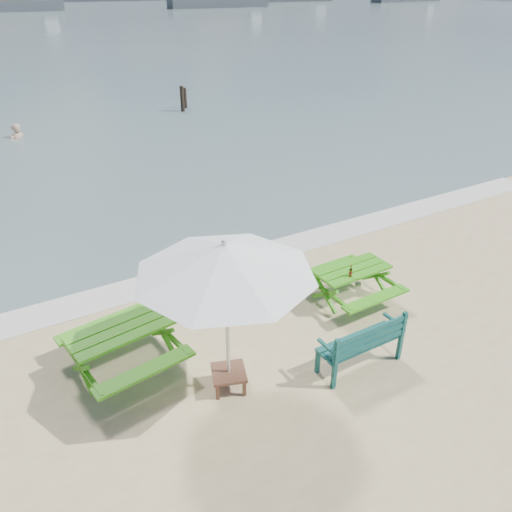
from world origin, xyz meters
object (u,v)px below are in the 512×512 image
patio_umbrella (225,259)px  park_bench (359,352)px  side_table (229,379)px  picnic_table_left (124,349)px  beer_bottle (350,273)px  picnic_table_right (351,285)px  swimmer (19,146)px

patio_umbrella → park_bench: bearing=-16.2°
park_bench → side_table: bearing=163.8°
picnic_table_left → side_table: size_ratio=3.09×
side_table → beer_bottle: 3.22m
picnic_table_left → picnic_table_right: (4.56, -0.30, -0.03)m
side_table → swimmer: bearing=92.9°
picnic_table_left → swimmer: size_ratio=1.09×
picnic_table_left → patio_umbrella: bearing=-45.8°
side_table → patio_umbrella: patio_umbrella is taller
side_table → patio_umbrella: size_ratio=0.20×
picnic_table_right → patio_umbrella: 3.98m
park_bench → side_table: park_bench is taller
picnic_table_left → patio_umbrella: 2.68m
patio_umbrella → swimmer: bearing=92.9°
picnic_table_right → patio_umbrella: patio_umbrella is taller
beer_bottle → picnic_table_right: bearing=40.3°
picnic_table_left → patio_umbrella: patio_umbrella is taller
patio_umbrella → beer_bottle: patio_umbrella is taller
park_bench → swimmer: size_ratio=0.80×
picnic_table_left → side_table: 1.83m
picnic_table_left → park_bench: bearing=-29.5°
beer_bottle → picnic_table_left: bearing=173.4°
picnic_table_right → side_table: size_ratio=2.55×
picnic_table_right → side_table: bearing=-163.0°
picnic_table_right → patio_umbrella: size_ratio=0.51×
picnic_table_left → patio_umbrella: (1.27, -1.30, 1.97)m
beer_bottle → swimmer: bearing=103.5°
park_bench → picnic_table_left: bearing=150.5°
picnic_table_left → beer_bottle: size_ratio=8.49×
picnic_table_right → swimmer: bearing=104.4°
park_bench → side_table: (-2.12, 0.62, -0.11)m
picnic_table_right → swimmer: size_ratio=0.90×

